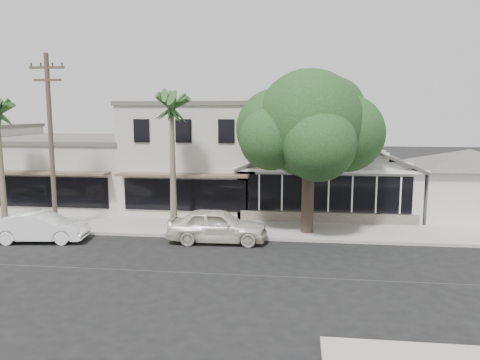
# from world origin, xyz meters

# --- Properties ---
(ground) EXTENTS (140.00, 140.00, 0.00)m
(ground) POSITION_xyz_m (0.00, 0.00, 0.00)
(ground) COLOR black
(ground) RESTS_ON ground
(sidewalk_north) EXTENTS (90.00, 3.50, 0.15)m
(sidewalk_north) POSITION_xyz_m (-8.00, 6.75, 0.07)
(sidewalk_north) COLOR #9E9991
(sidewalk_north) RESTS_ON ground
(corner_shop) EXTENTS (10.40, 8.60, 5.10)m
(corner_shop) POSITION_xyz_m (5.00, 12.47, 2.62)
(corner_shop) COLOR silver
(corner_shop) RESTS_ON ground
(side_cottage) EXTENTS (6.00, 6.00, 3.00)m
(side_cottage) POSITION_xyz_m (13.20, 11.50, 1.50)
(side_cottage) COLOR silver
(side_cottage) RESTS_ON ground
(row_building_near) EXTENTS (8.00, 10.00, 6.50)m
(row_building_near) POSITION_xyz_m (-3.00, 13.50, 3.25)
(row_building_near) COLOR beige
(row_building_near) RESTS_ON ground
(row_building_midnear) EXTENTS (10.00, 10.00, 4.20)m
(row_building_midnear) POSITION_xyz_m (-12.00, 13.50, 2.10)
(row_building_midnear) COLOR #B3ADA0
(row_building_midnear) RESTS_ON ground
(utility_pole) EXTENTS (1.80, 0.24, 9.00)m
(utility_pole) POSITION_xyz_m (-9.00, 5.20, 4.79)
(utility_pole) COLOR brown
(utility_pole) RESTS_ON ground
(car_0) EXTENTS (4.79, 2.08, 1.61)m
(car_0) POSITION_xyz_m (-0.42, 4.41, 0.80)
(car_0) COLOR beige
(car_0) RESTS_ON ground
(car_1) EXTENTS (4.52, 2.08, 1.44)m
(car_1) POSITION_xyz_m (-8.82, 3.44, 0.72)
(car_1) COLOR white
(car_1) RESTS_ON ground
(shade_tree) EXTENTS (7.42, 6.71, 8.23)m
(shade_tree) POSITION_xyz_m (3.78, 6.51, 5.42)
(shade_tree) COLOR #4A3B2D
(shade_tree) RESTS_ON ground
(palm_east) EXTENTS (3.25, 3.25, 7.57)m
(palm_east) POSITION_xyz_m (-3.04, 6.24, 6.46)
(palm_east) COLOR #726651
(palm_east) RESTS_ON ground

